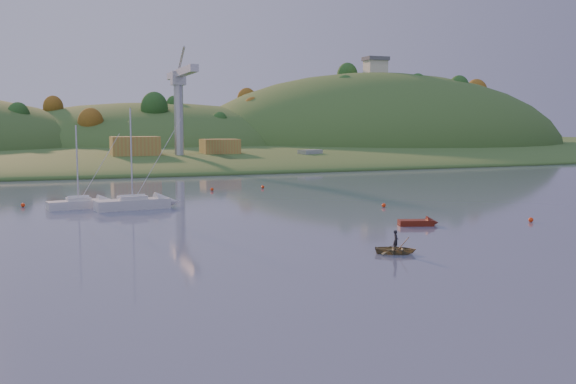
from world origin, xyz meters
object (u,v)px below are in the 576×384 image
object	(u,v)px
sailboat_far	(133,203)
red_tender	(423,223)
canoe	(396,249)
sailboat_near	(79,203)

from	to	relation	value
sailboat_far	red_tender	world-z (taller)	sailboat_far
sailboat_far	canoe	xyz separation A→B (m)	(15.94, -34.39, -0.44)
sailboat_near	canoe	xyz separation A→B (m)	(21.97, -37.33, -0.34)
sailboat_near	red_tender	xyz separation A→B (m)	(31.76, -26.00, -0.38)
canoe	red_tender	size ratio (longest dim) A/B	0.75
sailboat_near	canoe	distance (m)	43.32
sailboat_near	red_tender	world-z (taller)	sailboat_near
canoe	red_tender	bearing A→B (deg)	-12.57
sailboat_far	sailboat_near	bearing A→B (deg)	145.63
red_tender	sailboat_near	bearing A→B (deg)	157.92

